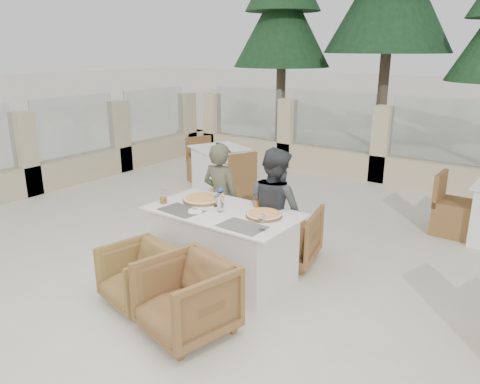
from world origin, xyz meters
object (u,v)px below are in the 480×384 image
Objects in this scene: dining_table at (224,245)px; pizza_right at (264,215)px; pizza_left at (202,199)px; water_bottle at (221,200)px; diner_right at (275,210)px; armchair_far_right at (287,234)px; bg_table_a at (219,169)px; olive_dish at (195,210)px; beer_glass_left at (163,196)px; beer_glass_right at (256,200)px; wine_glass_corner at (262,221)px; wine_glass_centre at (217,198)px; armchair_near_left at (138,275)px; armchair_far_left at (230,224)px; diner_left at (221,199)px; armchair_near_right at (186,298)px.

dining_table is 0.61m from pizza_right.
water_bottle reaches higher than pizza_left.
water_bottle is 0.65m from diner_right.
armchair_far_right is 2.97m from bg_table_a.
beer_glass_left is at bearing 178.26° from olive_dish.
beer_glass_right is 3.20m from bg_table_a.
pizza_left is at bearing 178.82° from pizza_right.
wine_glass_corner is 0.79m from diner_right.
diner_right is (-0.30, 0.71, -0.16)m from wine_glass_corner.
wine_glass_centre reaches higher than dining_table.
armchair_near_left is (-0.80, -0.99, -0.50)m from pizza_right.
beer_glass_left is 1.42× the size of olive_dish.
armchair_far_right is (0.73, 0.13, -0.00)m from armchair_far_left.
pizza_right reaches higher than armchair_far_right.
pizza_left is 0.42m from beer_glass_left.
water_bottle is 0.29m from olive_dish.
dining_table is 0.67m from diner_right.
wine_glass_corner reaches higher than bg_table_a.
wine_glass_centre is at bearing 25.58° from beer_glass_left.
water_bottle is 1.36× the size of wine_glass_centre.
bg_table_a is (-2.05, 2.55, -0.51)m from water_bottle.
beer_glass_left is 0.25× the size of armchair_near_left.
olive_dish is 3.32m from bg_table_a.
water_bottle reaches higher than wine_glass_corner.
diner_right is at bearing -175.76° from armchair_far_left.
wine_glass_centre is at bearing 59.92° from diner_right.
wine_glass_corner is at bearing -1.21° from beer_glass_left.
armchair_far_right is at bearing -160.92° from diner_left.
pizza_right reaches higher than armchair_near_right.
beer_glass_left reaches higher than armchair_near_left.
beer_glass_right reaches higher than armchair_near_right.
armchair_far_left is 1.00× the size of armchair_far_right.
diner_left reaches higher than armchair_near_right.
wine_glass_corner is at bearing -0.91° from olive_dish.
diner_right is at bearing 75.50° from armchair_near_left.
diner_left is (-0.03, -0.13, 0.35)m from armchair_far_left.
bg_table_a is at bearing 128.07° from wine_glass_centre.
armchair_near_left is 3.82m from bg_table_a.
wine_glass_centre is (0.25, -0.05, 0.06)m from pizza_left.
armchair_near_left is at bearing -102.93° from wine_glass_centre.
diner_left is at bearing 16.92° from diner_right.
armchair_far_left is 1.15× the size of armchair_near_left.
beer_glass_left is at bearing 126.67° from armchair_near_left.
diner_right is at bearing 179.17° from diner_left.
beer_glass_right is at bearing 76.93° from armchair_near_left.
water_bottle is 1.19m from armchair_near_right.
pizza_left is 2.71× the size of beer_glass_left.
beer_glass_left is 0.11× the size of diner_left.
pizza_right is at bearing 99.58° from armchair_near_right.
water_bottle is 0.41m from beer_glass_right.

